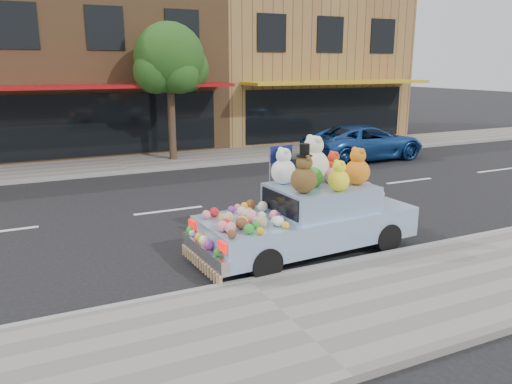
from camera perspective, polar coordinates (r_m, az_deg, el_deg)
ground at (r=13.09m, az=-9.96°, el=-2.13°), size 120.00×120.00×0.00m
near_sidewalk at (r=7.42m, az=4.03°, el=-14.67°), size 60.00×3.00×0.12m
far_sidewalk at (r=19.26m, az=-15.15°, el=3.05°), size 60.00×3.00×0.12m
near_kerb at (r=8.62m, az=-0.90°, el=-10.30°), size 60.00×0.12×0.13m
far_kerb at (r=17.81m, az=-14.27°, el=2.24°), size 60.00×0.12×0.13m
storefront_mid at (r=24.33m, az=-18.12°, el=13.60°), size 10.00×9.80×7.30m
storefront_right at (r=27.50m, az=3.65°, el=14.26°), size 10.00×9.80×7.30m
street_tree at (r=19.42m, az=-9.83°, el=14.22°), size 3.00×2.70×5.22m
car_blue at (r=20.28m, az=12.26°, el=5.58°), size 5.09×2.55×1.38m
art_car at (r=9.93m, az=6.02°, el=-2.35°), size 4.58×2.02×2.29m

